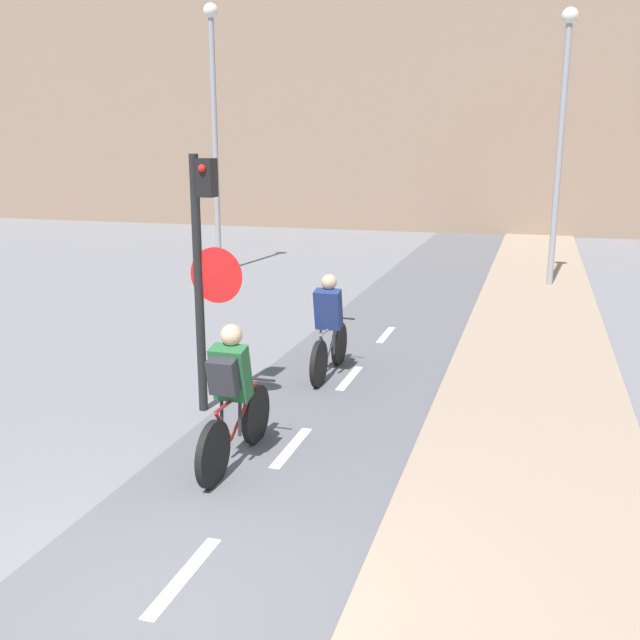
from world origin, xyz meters
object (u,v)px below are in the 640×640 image
Objects in this scene: street_lamp_far at (214,112)px; cyclist_near at (233,400)px; street_lamp_sidewalk at (562,119)px; traffic_light_pole at (204,257)px; cyclist_far at (329,331)px.

street_lamp_far is 3.76× the size of cyclist_near.
street_lamp_far is at bearing 115.51° from cyclist_near.
cyclist_near is (5.11, -10.70, -3.33)m from street_lamp_far.
street_lamp_sidewalk is at bearing 3.05° from street_lamp_far.
street_lamp_far is at bearing 114.09° from traffic_light_pole.
street_lamp_sidewalk is at bearing 74.01° from cyclist_near.
cyclist_near is (0.93, -1.36, -1.22)m from traffic_light_pole.
street_lamp_far reaches higher than street_lamp_sidewalk.
street_lamp_sidewalk reaches higher than cyclist_far.
cyclist_near is 3.12m from cyclist_far.
traffic_light_pole is 10.78m from street_lamp_sidewalk.
street_lamp_sidewalk is 3.63× the size of cyclist_far.
street_lamp_sidewalk reaches higher than cyclist_near.
traffic_light_pole reaches higher than cyclist_far.
street_lamp_sidewalk is 3.50× the size of cyclist_near.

